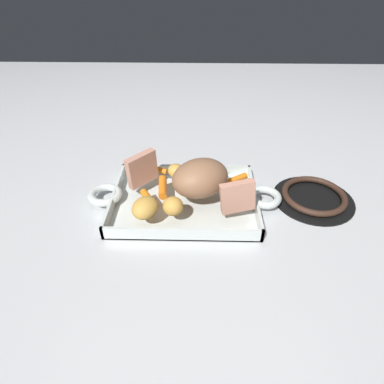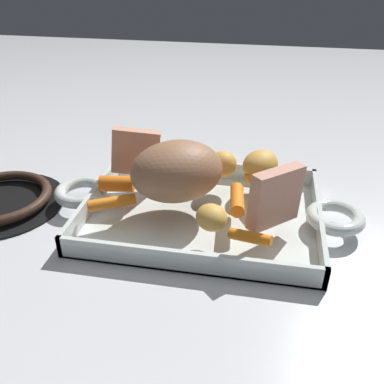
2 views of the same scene
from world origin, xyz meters
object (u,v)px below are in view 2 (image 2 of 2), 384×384
object	(u,v)px
baby_carrot_long	(258,186)
baby_carrot_northeast	(116,185)
roasting_dish	(202,211)
stove_burner_rear	(1,199)
roast_slice_thick	(276,197)
baby_carrot_southeast	(250,237)
roast_slice_outer	(136,152)
potato_corner	(260,164)
pork_roast	(177,170)
potato_whole	(212,217)
baby_carrot_short	(237,199)
baby_carrot_center_right	(112,202)
potato_near_roast	(223,164)

from	to	relation	value
baby_carrot_long	baby_carrot_northeast	world-z (taller)	baby_carrot_northeast
roasting_dish	stove_burner_rear	size ratio (longest dim) A/B	2.37
roasting_dish	roast_slice_thick	xyz separation A→B (m)	(-0.10, 0.04, 0.06)
roast_slice_thick	stove_burner_rear	size ratio (longest dim) A/B	0.40
baby_carrot_southeast	baby_carrot_long	bearing A→B (deg)	-91.87
roast_slice_outer	potato_corner	xyz separation A→B (m)	(-0.19, -0.02, -0.01)
pork_roast	roast_slice_outer	world-z (taller)	pork_roast
potato_whole	baby_carrot_short	bearing A→B (deg)	-114.65
roasting_dish	roast_slice_outer	size ratio (longest dim) A/B	6.22
potato_whole	roasting_dish	bearing A→B (deg)	-71.47
pork_roast	baby_carrot_southeast	distance (m)	0.15
roast_slice_outer	pork_roast	bearing A→B (deg)	143.27
baby_carrot_center_right	roast_slice_outer	bearing A→B (deg)	-92.65
baby_carrot_long	baby_carrot_northeast	distance (m)	0.21
baby_carrot_southeast	potato_corner	xyz separation A→B (m)	(-0.00, -0.17, 0.01)
baby_carrot_center_right	baby_carrot_northeast	distance (m)	0.04
potato_near_roast	potato_corner	bearing A→B (deg)	-172.80
roasting_dish	baby_carrot_long	size ratio (longest dim) A/B	7.00
baby_carrot_southeast	baby_carrot_northeast	world-z (taller)	baby_carrot_northeast
baby_carrot_northeast	potato_corner	size ratio (longest dim) A/B	0.80
baby_carrot_southeast	stove_burner_rear	bearing A→B (deg)	-9.80
pork_roast	baby_carrot_center_right	world-z (taller)	pork_roast
baby_carrot_long	potato_near_roast	distance (m)	0.07
roast_slice_outer	baby_carrot_southeast	bearing A→B (deg)	141.92
potato_whole	pork_roast	bearing A→B (deg)	-49.42
baby_carrot_short	stove_burner_rear	distance (m)	0.36
roast_slice_thick	baby_carrot_northeast	size ratio (longest dim) A/B	1.54
baby_carrot_long	baby_carrot_center_right	bearing A→B (deg)	22.25
roasting_dish	potato_corner	size ratio (longest dim) A/B	7.23
roast_slice_thick	baby_carrot_center_right	xyz separation A→B (m)	(0.22, 0.00, -0.03)
roasting_dish	potato_near_roast	world-z (taller)	potato_near_roast
pork_roast	baby_carrot_long	world-z (taller)	pork_roast
roasting_dish	potato_whole	size ratio (longest dim) A/B	10.41
potato_whole	roast_slice_thick	bearing A→B (deg)	-160.20
potato_whole	stove_burner_rear	bearing A→B (deg)	-7.91
roasting_dish	potato_corner	xyz separation A→B (m)	(-0.08, -0.08, 0.04)
baby_carrot_short	baby_carrot_southeast	world-z (taller)	baby_carrot_short
baby_carrot_center_right	baby_carrot_northeast	world-z (taller)	baby_carrot_northeast
pork_roast	baby_carrot_short	distance (m)	0.09
baby_carrot_northeast	stove_burner_rear	distance (m)	0.19
baby_carrot_long	stove_burner_rear	bearing A→B (deg)	8.51
roasting_dish	baby_carrot_long	xyz separation A→B (m)	(-0.08, -0.04, 0.03)
roast_slice_outer	potato_near_roast	size ratio (longest dim) A/B	1.64
roast_slice_outer	baby_carrot_long	distance (m)	0.20
roast_slice_outer	baby_carrot_center_right	xyz separation A→B (m)	(0.00, 0.10, -0.03)
stove_burner_rear	potato_corner	bearing A→B (deg)	-165.09
roast_slice_thick	stove_burner_rear	world-z (taller)	roast_slice_thick
roast_slice_thick	potato_corner	world-z (taller)	roast_slice_thick
baby_carrot_southeast	baby_carrot_center_right	size ratio (longest dim) A/B	0.82
baby_carrot_short	baby_carrot_northeast	distance (m)	0.18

